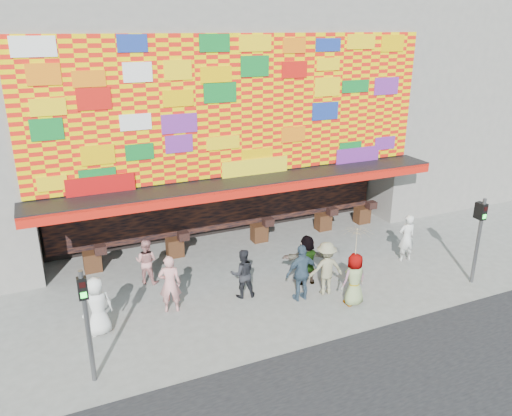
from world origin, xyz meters
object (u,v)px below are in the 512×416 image
object	(u,v)px
signal_right	(480,231)
ped_d	(326,268)
signal_left	(86,314)
ped_i	(146,261)
ped_e	(302,273)
ped_c	(243,273)
ped_b	(170,284)
ped_a	(97,306)
ped_g	(354,279)
ped_h	(407,238)
parasol	(357,241)
ped_f	(307,260)

from	to	relation	value
signal_right	ped_d	xyz separation A→B (m)	(-4.97, 1.38, -0.97)
signal_left	ped_i	distance (m)	5.13
ped_d	ped_e	size ratio (longest dim) A/B	0.96
signal_left	ped_d	world-z (taller)	signal_left
ped_c	ped_d	bearing A→B (deg)	171.08
signal_left	ped_b	xyz separation A→B (m)	(2.56, 2.36, -0.94)
ped_a	signal_right	bearing A→B (deg)	163.40
ped_d	ped_g	world-z (taller)	ped_d
signal_left	ped_h	bearing A→B (deg)	11.34
ped_h	ped_e	bearing A→B (deg)	16.79
ped_b	ped_h	world-z (taller)	ped_b
ped_a	ped_c	world-z (taller)	ped_a
ped_d	ped_i	xyz separation A→B (m)	(-5.13, 3.08, -0.11)
signal_left	parasol	world-z (taller)	signal_left
ped_b	ped_f	distance (m)	4.63
ped_e	ped_g	distance (m)	1.62
ped_b	ped_c	size ratio (longest dim) A/B	1.13
ped_a	ped_c	bearing A→B (deg)	176.37
ped_d	ped_h	world-z (taller)	same
ped_e	ped_c	bearing A→B (deg)	-30.71
signal_left	parasol	bearing A→B (deg)	3.24
ped_e	ped_i	size ratio (longest dim) A/B	1.20
ped_e	ped_i	xyz separation A→B (m)	(-4.23, 3.10, -0.15)
signal_left	ped_i	xyz separation A→B (m)	(2.30, 4.46, -1.08)
ped_c	ped_b	bearing A→B (deg)	8.90
signal_left	ped_d	size ratio (longest dim) A/B	1.68
ped_e	ped_g	size ratio (longest dim) A/B	1.09
ped_f	ped_e	bearing A→B (deg)	66.91
ped_a	ped_d	size ratio (longest dim) A/B	0.97
ped_f	ped_h	bearing A→B (deg)	-165.37
parasol	ped_i	bearing A→B (deg)	144.23
ped_a	parasol	distance (m)	7.73
ped_e	ped_g	bearing A→B (deg)	144.51
ped_b	ped_e	bearing A→B (deg)	179.89
signal_right	ped_e	world-z (taller)	signal_right
signal_right	parasol	world-z (taller)	signal_right
signal_right	ped_d	world-z (taller)	signal_right
ped_c	ped_i	distance (m)	3.39
ped_c	ped_g	size ratio (longest dim) A/B	0.95
ped_e	ped_f	xyz separation A→B (m)	(0.67, 0.88, -0.07)
signal_right	ped_e	size ratio (longest dim) A/B	1.60
signal_right	ped_h	distance (m)	2.67
ped_c	ped_g	distance (m)	3.49
ped_a	ped_f	world-z (taller)	ped_a
ped_f	ped_i	bearing A→B (deg)	-10.40
signal_left	signal_right	distance (m)	12.40
ped_b	ped_d	xyz separation A→B (m)	(4.86, -0.98, -0.02)
ped_a	ped_f	xyz separation A→B (m)	(6.79, 0.23, -0.01)
signal_left	ped_f	distance (m)	7.60
signal_left	ped_b	world-z (taller)	signal_left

